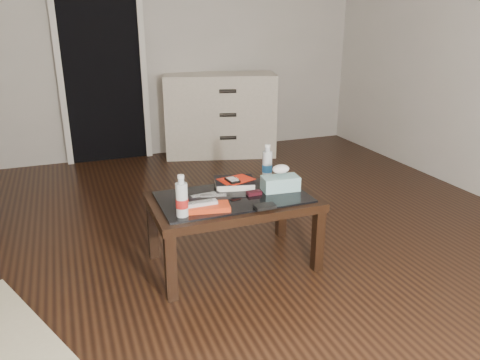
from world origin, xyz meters
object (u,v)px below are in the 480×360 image
object	(u,v)px
dresser	(220,115)
textbook	(234,183)
water_bottle_right	(267,162)
coffee_table	(233,206)
water_bottle_left	(182,196)
tissue_box	(280,183)

from	to	relation	value
dresser	textbook	world-z (taller)	dresser
textbook	water_bottle_right	size ratio (longest dim) A/B	1.05
water_bottle_right	dresser	bearing A→B (deg)	79.70
coffee_table	water_bottle_right	size ratio (longest dim) A/B	4.20
coffee_table	water_bottle_right	bearing A→B (deg)	33.97
water_bottle_left	tissue_box	xyz separation A→B (m)	(0.68, 0.17, -0.07)
tissue_box	dresser	bearing A→B (deg)	85.48
dresser	textbook	xyz separation A→B (m)	(-0.65, -2.23, 0.03)
water_bottle_right	tissue_box	size ratio (longest dim) A/B	1.03
coffee_table	textbook	size ratio (longest dim) A/B	4.00
coffee_table	tissue_box	bearing A→B (deg)	-1.37
textbook	tissue_box	world-z (taller)	tissue_box
textbook	tissue_box	xyz separation A→B (m)	(0.25, -0.17, 0.02)
water_bottle_right	water_bottle_left	bearing A→B (deg)	-150.02
textbook	dresser	bearing A→B (deg)	87.00
water_bottle_left	tissue_box	world-z (taller)	water_bottle_left
water_bottle_right	coffee_table	bearing A→B (deg)	-146.03
dresser	water_bottle_left	distance (m)	2.78
textbook	water_bottle_left	xyz separation A→B (m)	(-0.43, -0.34, 0.10)
tissue_box	textbook	bearing A→B (deg)	150.85
textbook	tissue_box	size ratio (longest dim) A/B	1.09
water_bottle_left	textbook	bearing A→B (deg)	38.12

